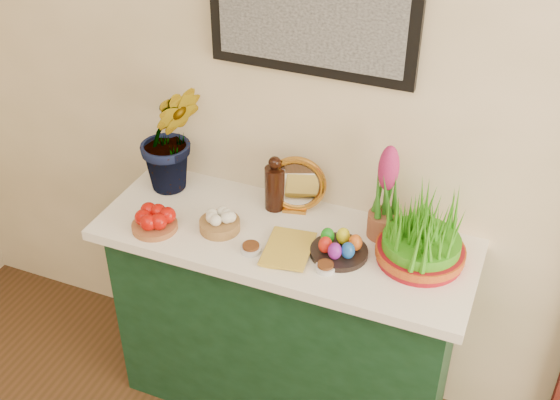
# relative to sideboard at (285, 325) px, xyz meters

# --- Properties ---
(sideboard) EXTENTS (1.30, 0.45, 0.85)m
(sideboard) POSITION_rel_sideboard_xyz_m (0.00, 0.00, 0.00)
(sideboard) COLOR #153B24
(sideboard) RESTS_ON ground
(tablecloth) EXTENTS (1.40, 0.55, 0.04)m
(tablecloth) POSITION_rel_sideboard_xyz_m (0.00, 0.00, 0.45)
(tablecloth) COLOR white
(tablecloth) RESTS_ON sideboard
(hyacinth_green) EXTENTS (0.39, 0.38, 0.60)m
(hyacinth_green) POSITION_rel_sideboard_xyz_m (-0.52, 0.12, 0.77)
(hyacinth_green) COLOR #2C701A
(hyacinth_green) RESTS_ON tablecloth
(apple_bowl) EXTENTS (0.20, 0.20, 0.09)m
(apple_bowl) POSITION_rel_sideboard_xyz_m (-0.46, -0.16, 0.50)
(apple_bowl) COLOR #9C5932
(apple_bowl) RESTS_ON tablecloth
(garlic_basket) EXTENTS (0.19, 0.19, 0.08)m
(garlic_basket) POSITION_rel_sideboard_xyz_m (-0.23, -0.07, 0.50)
(garlic_basket) COLOR #A07C40
(garlic_basket) RESTS_ON tablecloth
(vinegar_cruet) EXTENTS (0.08, 0.08, 0.23)m
(vinegar_cruet) POSITION_rel_sideboard_xyz_m (-0.10, 0.14, 0.56)
(vinegar_cruet) COLOR black
(vinegar_cruet) RESTS_ON tablecloth
(mirror) EXTENTS (0.23, 0.10, 0.23)m
(mirror) POSITION_rel_sideboard_xyz_m (-0.02, 0.16, 0.58)
(mirror) COLOR #BE812F
(mirror) RESTS_ON tablecloth
(book) EXTENTS (0.18, 0.23, 0.03)m
(book) POSITION_rel_sideboard_xyz_m (-0.03, -0.11, 0.48)
(book) COLOR gold
(book) RESTS_ON tablecloth
(spice_dish_left) EXTENTS (0.08, 0.08, 0.03)m
(spice_dish_left) POSITION_rel_sideboard_xyz_m (-0.07, -0.14, 0.48)
(spice_dish_left) COLOR silver
(spice_dish_left) RESTS_ON tablecloth
(spice_dish_right) EXTENTS (0.07, 0.07, 0.03)m
(spice_dish_right) POSITION_rel_sideboard_xyz_m (0.20, -0.14, 0.48)
(spice_dish_right) COLOR silver
(spice_dish_right) RESTS_ON tablecloth
(egg_plate) EXTENTS (0.25, 0.25, 0.08)m
(egg_plate) POSITION_rel_sideboard_xyz_m (0.22, -0.04, 0.50)
(egg_plate) COLOR black
(egg_plate) RESTS_ON tablecloth
(hyacinth_pink) EXTENTS (0.11, 0.11, 0.37)m
(hyacinth_pink) POSITION_rel_sideboard_xyz_m (0.33, 0.13, 0.63)
(hyacinth_pink) COLOR #975035
(hyacinth_pink) RESTS_ON tablecloth
(wheatgrass_sabzeh) EXTENTS (0.31, 0.31, 0.25)m
(wheatgrass_sabzeh) POSITION_rel_sideboard_xyz_m (0.49, 0.04, 0.58)
(wheatgrass_sabzeh) COLOR maroon
(wheatgrass_sabzeh) RESTS_ON tablecloth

